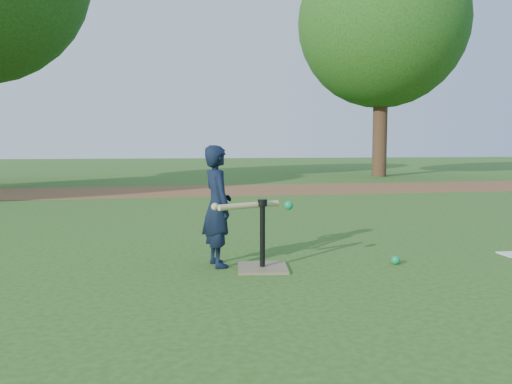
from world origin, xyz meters
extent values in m
plane|color=#285116|center=(0.00, 0.00, 0.00)|extent=(80.00, 80.00, 0.00)
cube|color=brown|center=(0.00, 7.50, 0.01)|extent=(24.00, 3.00, 0.01)
imported|color=black|center=(-0.61, -0.10, 0.54)|extent=(0.33, 0.44, 1.08)
sphere|color=#0C8A45|center=(0.99, -0.36, 0.04)|extent=(0.08, 0.08, 0.08)
cube|color=#756A4A|center=(-0.24, -0.30, 0.01)|extent=(0.49, 0.49, 0.02)
cylinder|color=black|center=(-0.24, -0.30, 0.30)|extent=(0.05, 0.05, 0.55)
cylinder|color=black|center=(-0.24, -0.30, 0.58)|extent=(0.08, 0.08, 0.06)
cylinder|color=tan|center=(-0.36, -0.32, 0.57)|extent=(0.57, 0.29, 0.05)
sphere|color=tan|center=(-0.66, -0.36, 0.57)|extent=(0.06, 0.06, 0.06)
sphere|color=#0C8A45|center=(-0.02, -0.35, 0.56)|extent=(0.08, 0.08, 0.08)
cylinder|color=#382316|center=(6.50, 12.00, 1.71)|extent=(0.50, 0.50, 3.42)
sphere|color=#285B19|center=(6.50, 12.00, 5.30)|extent=(5.80, 5.80, 5.80)
camera|label=1|loc=(-1.10, -4.49, 1.07)|focal=35.00mm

